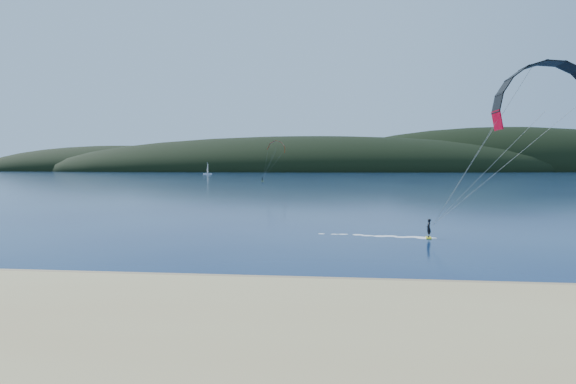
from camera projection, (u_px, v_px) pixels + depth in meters
The scene contains 6 objects.
ground at pixel (198, 302), 23.47m from camera, with size 1800.00×1800.00×0.00m, color #08153B.
wet_sand at pixel (220, 280), 27.94m from camera, with size 220.00×2.50×0.10m.
headland at pixel (335, 171), 763.29m from camera, with size 1200.00×310.00×140.00m.
kitesurfer_near at pixel (539, 115), 38.62m from camera, with size 23.22×7.94×14.92m.
kitesurfer_far at pixel (276, 150), 220.68m from camera, with size 12.69×8.17×17.84m.
sailboat at pixel (207, 174), 433.57m from camera, with size 8.24×5.26×11.49m.
Camera 1 is at (6.98, -22.53, 6.71)m, focal length 29.46 mm.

